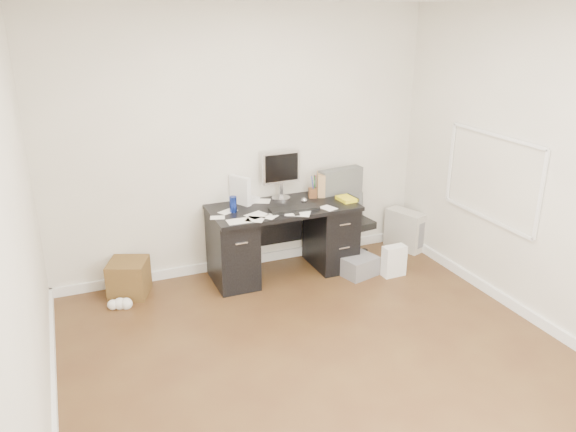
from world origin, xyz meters
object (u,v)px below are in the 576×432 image
Objects in this scene: keyboard at (294,209)px; pc_tower at (405,230)px; office_chair at (348,218)px; desk at (283,238)px; lcd_monitor at (281,175)px; wicker_basket at (129,278)px.

pc_tower is at bearing 10.87° from keyboard.
office_chair reaches higher than pc_tower.
lcd_monitor reaches higher than desk.
keyboard reaches higher than pc_tower.
pc_tower is 1.28× the size of wicker_basket.
desk is at bearing -107.62° from lcd_monitor.
desk reaches higher than wicker_basket.
pc_tower is (1.55, 0.07, -0.17)m from desk.
wicker_basket is (-3.12, 0.05, -0.05)m from pc_tower.
desk is 0.65m from lcd_monitor.
lcd_monitor is at bearing 90.72° from keyboard.
pc_tower is at bearing -3.33° from office_chair.
pc_tower is (1.50, 0.23, -0.54)m from keyboard.
keyboard is 1.10× the size of pc_tower.
lcd_monitor reaches higher than office_chair.
wicker_basket is at bearing -177.89° from lcd_monitor.
keyboard reaches higher than wicker_basket.
keyboard is 0.77m from office_chair.
pc_tower is (1.49, -0.15, -0.78)m from lcd_monitor.
desk is at bearing 111.36° from keyboard.
desk is at bearing 163.04° from pc_tower.
desk is at bearing -4.42° from wicker_basket.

